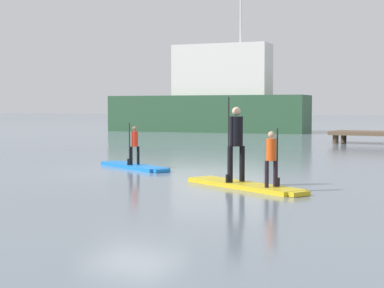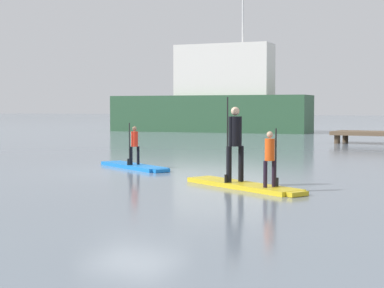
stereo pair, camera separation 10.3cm
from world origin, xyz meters
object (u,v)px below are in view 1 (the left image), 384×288
object	(u,v)px
fishing_boat_white_large	(212,100)
motor_boat_small_navy	(206,118)
paddler_adult	(236,139)
paddler_child_solo	(134,143)
paddleboard_near	(135,166)
paddler_child_front	(272,156)
paddleboard_far	(245,186)

from	to	relation	value
fishing_boat_white_large	motor_boat_small_navy	world-z (taller)	fishing_boat_white_large
fishing_boat_white_large	paddler_adult	bearing A→B (deg)	-62.53
paddler_adult	motor_boat_small_navy	world-z (taller)	motor_boat_small_navy
paddler_child_solo	motor_boat_small_navy	size ratio (longest dim) A/B	0.15
paddleboard_near	paddler_child_solo	bearing A→B (deg)	-126.34
paddler_child_solo	paddler_child_front	xyz separation A→B (m)	(5.24, -2.84, 0.03)
paddler_child_solo	paddler_adult	bearing A→B (deg)	-29.39
paddler_adult	fishing_boat_white_large	size ratio (longest dim) A/B	0.12
paddler_child_solo	paddler_adult	distance (m)	4.87
paddleboard_far	fishing_boat_white_large	distance (m)	30.80
paddleboard_near	paddleboard_far	bearing A→B (deg)	-29.22
paddler_adult	paddler_child_front	xyz separation A→B (m)	(1.00, -0.46, -0.30)
paddler_adult	motor_boat_small_navy	bearing A→B (deg)	117.74
paddler_child_solo	paddler_adult	size ratio (longest dim) A/B	0.64
fishing_boat_white_large	motor_boat_small_navy	bearing A→B (deg)	118.18
paddler_child_front	fishing_boat_white_large	distance (m)	31.39
paddleboard_near	paddleboard_far	world-z (taller)	same
paddler_child_solo	paddleboard_far	bearing A→B (deg)	-29.08
paddleboard_near	paddler_child_front	xyz separation A→B (m)	(5.23, -2.85, 0.69)
paddleboard_far	paddler_child_solo	bearing A→B (deg)	150.92
paddleboard_far	paddler_adult	distance (m)	1.04
paddler_child_solo	paddler_child_front	size ratio (longest dim) A/B	0.99
paddleboard_near	paddler_child_front	bearing A→B (deg)	-28.62
paddler_child_solo	paddler_child_front	world-z (taller)	paddler_child_front
paddler_child_solo	fishing_boat_white_large	distance (m)	26.59
fishing_boat_white_large	motor_boat_small_navy	size ratio (longest dim) A/B	1.91
paddleboard_near	fishing_boat_white_large	world-z (taller)	fishing_boat_white_large
paddleboard_far	motor_boat_small_navy	xyz separation A→B (m)	(-23.47, 44.22, 0.63)
paddleboard_far	motor_boat_small_navy	bearing A→B (deg)	117.96
paddleboard_far	paddler_adult	world-z (taller)	paddler_adult
paddleboard_far	motor_boat_small_navy	size ratio (longest dim) A/B	0.41
motor_boat_small_navy	paddler_child_front	bearing A→B (deg)	-61.50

